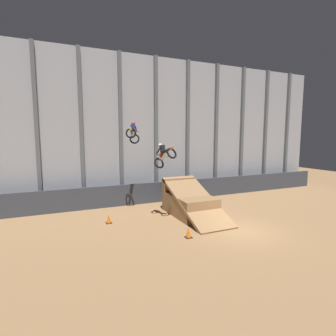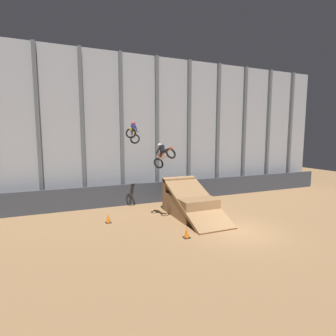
{
  "view_description": "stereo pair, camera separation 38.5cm",
  "coord_description": "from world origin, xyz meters",
  "px_view_note": "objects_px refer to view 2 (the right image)",
  "views": [
    {
      "loc": [
        -9.65,
        -11.7,
        5.43
      ],
      "look_at": [
        -2.31,
        4.98,
        3.2
      ],
      "focal_mm": 28.0,
      "sensor_mm": 36.0,
      "label": 1
    },
    {
      "loc": [
        -9.3,
        -11.85,
        5.43
      ],
      "look_at": [
        -2.31,
        4.98,
        3.2
      ],
      "focal_mm": 28.0,
      "sensor_mm": 36.0,
      "label": 2
    }
  ],
  "objects_px": {
    "rider_bike_left_air": "(133,133)",
    "traffic_cone_arena_edge": "(108,218)",
    "traffic_cone_near_ramp": "(187,233)",
    "rider_bike_right_air": "(163,155)",
    "hay_bale_trackside": "(211,205)",
    "dirt_ramp": "(189,202)"
  },
  "relations": [
    {
      "from": "dirt_ramp",
      "to": "rider_bike_left_air",
      "type": "height_order",
      "value": "rider_bike_left_air"
    },
    {
      "from": "traffic_cone_near_ramp",
      "to": "hay_bale_trackside",
      "type": "relative_size",
      "value": 0.54
    },
    {
      "from": "rider_bike_right_air",
      "to": "hay_bale_trackside",
      "type": "xyz_separation_m",
      "value": [
        4.29,
        1.2,
        -3.97
      ]
    },
    {
      "from": "dirt_ramp",
      "to": "traffic_cone_arena_edge",
      "type": "relative_size",
      "value": 9.73
    },
    {
      "from": "rider_bike_left_air",
      "to": "traffic_cone_arena_edge",
      "type": "relative_size",
      "value": 3.12
    },
    {
      "from": "rider_bike_right_air",
      "to": "traffic_cone_near_ramp",
      "type": "bearing_deg",
      "value": -106.02
    },
    {
      "from": "rider_bike_left_air",
      "to": "traffic_cone_near_ramp",
      "type": "xyz_separation_m",
      "value": [
        1.24,
        -6.06,
        -5.37
      ]
    },
    {
      "from": "traffic_cone_near_ramp",
      "to": "traffic_cone_arena_edge",
      "type": "xyz_separation_m",
      "value": [
        -3.46,
        4.09,
        0.0
      ]
    },
    {
      "from": "rider_bike_right_air",
      "to": "traffic_cone_arena_edge",
      "type": "bearing_deg",
      "value": 146.91
    },
    {
      "from": "traffic_cone_near_ramp",
      "to": "rider_bike_left_air",
      "type": "bearing_deg",
      "value": 101.52
    },
    {
      "from": "dirt_ramp",
      "to": "traffic_cone_near_ramp",
      "type": "relative_size",
      "value": 9.73
    },
    {
      "from": "traffic_cone_near_ramp",
      "to": "hay_bale_trackside",
      "type": "xyz_separation_m",
      "value": [
        4.2,
        4.35,
        -0.0
      ]
    },
    {
      "from": "rider_bike_left_air",
      "to": "hay_bale_trackside",
      "type": "height_order",
      "value": "rider_bike_left_air"
    },
    {
      "from": "traffic_cone_near_ramp",
      "to": "hay_bale_trackside",
      "type": "height_order",
      "value": "traffic_cone_near_ramp"
    },
    {
      "from": "rider_bike_left_air",
      "to": "hay_bale_trackside",
      "type": "xyz_separation_m",
      "value": [
        5.44,
        -1.71,
        -5.37
      ]
    },
    {
      "from": "dirt_ramp",
      "to": "rider_bike_left_air",
      "type": "relative_size",
      "value": 3.12
    },
    {
      "from": "rider_bike_left_air",
      "to": "hay_bale_trackside",
      "type": "relative_size",
      "value": 1.68
    },
    {
      "from": "traffic_cone_near_ramp",
      "to": "traffic_cone_arena_edge",
      "type": "relative_size",
      "value": 1.0
    },
    {
      "from": "dirt_ramp",
      "to": "rider_bike_right_air",
      "type": "height_order",
      "value": "rider_bike_right_air"
    },
    {
      "from": "dirt_ramp",
      "to": "traffic_cone_arena_edge",
      "type": "xyz_separation_m",
      "value": [
        -5.53,
        0.3,
        -0.56
      ]
    },
    {
      "from": "traffic_cone_near_ramp",
      "to": "hay_bale_trackside",
      "type": "bearing_deg",
      "value": 46.0
    },
    {
      "from": "rider_bike_right_air",
      "to": "traffic_cone_arena_edge",
      "type": "height_order",
      "value": "rider_bike_right_air"
    }
  ]
}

